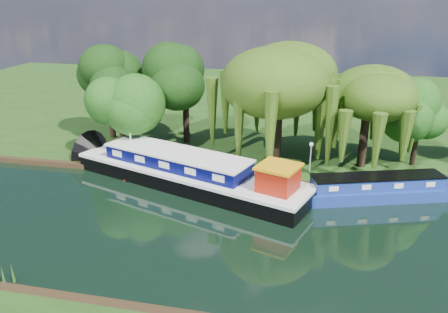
# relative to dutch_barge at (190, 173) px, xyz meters

# --- Properties ---
(ground) EXTENTS (120.00, 120.00, 0.00)m
(ground) POSITION_rel_dutch_barge_xyz_m (8.72, -6.76, -1.05)
(ground) COLOR black
(far_bank) EXTENTS (120.00, 52.00, 0.45)m
(far_bank) POSITION_rel_dutch_barge_xyz_m (8.72, 27.24, -0.82)
(far_bank) COLOR #1C370F
(far_bank) RESTS_ON ground
(dutch_barge) EXTENTS (20.35, 10.85, 4.22)m
(dutch_barge) POSITION_rel_dutch_barge_xyz_m (0.00, 0.00, 0.00)
(dutch_barge) COLOR black
(dutch_barge) RESTS_ON ground
(narrowboat) EXTENTS (13.80, 6.46, 2.01)m
(narrowboat) POSITION_rel_dutch_barge_xyz_m (14.17, 0.50, -0.33)
(narrowboat) COLOR navy
(narrowboat) RESTS_ON ground
(red_dinghy) EXTENTS (4.13, 3.53, 0.72)m
(red_dinghy) POSITION_rel_dutch_barge_xyz_m (-4.02, 0.27, -1.05)
(red_dinghy) COLOR #9C1B0B
(red_dinghy) RESTS_ON ground
(willow_left) EXTENTS (8.09, 8.09, 9.70)m
(willow_left) POSITION_rel_dutch_barge_xyz_m (6.27, 5.77, 6.45)
(willow_left) COLOR black
(willow_left) RESTS_ON far_bank
(willow_right) EXTENTS (6.23, 6.23, 7.59)m
(willow_right) POSITION_rel_dutch_barge_xyz_m (13.45, 5.90, 4.94)
(willow_right) COLOR black
(willow_right) RESTS_ON far_bank
(tree_far_left) EXTENTS (4.48, 4.48, 7.22)m
(tree_far_left) POSITION_rel_dutch_barge_xyz_m (-7.13, 3.39, 4.36)
(tree_far_left) COLOR black
(tree_far_left) RESTS_ON far_bank
(tree_far_back) EXTENTS (4.98, 4.98, 8.38)m
(tree_far_back) POSITION_rel_dutch_barge_xyz_m (-10.84, 8.87, 5.26)
(tree_far_back) COLOR black
(tree_far_back) RESTS_ON far_bank
(tree_far_mid) EXTENTS (5.39, 5.39, 8.81)m
(tree_far_mid) POSITION_rel_dutch_barge_xyz_m (-3.01, 9.07, 5.48)
(tree_far_mid) COLOR black
(tree_far_mid) RESTS_ON far_bank
(tree_far_right) EXTENTS (3.92, 3.92, 6.42)m
(tree_far_right) POSITION_rel_dutch_barge_xyz_m (17.84, 7.22, 3.84)
(tree_far_right) COLOR black
(tree_far_right) RESTS_ON far_bank
(lamppost) EXTENTS (0.36, 0.36, 2.56)m
(lamppost) POSITION_rel_dutch_barge_xyz_m (9.22, 3.74, 1.37)
(lamppost) COLOR silver
(lamppost) RESTS_ON far_bank
(mooring_posts) EXTENTS (19.16, 0.16, 1.00)m
(mooring_posts) POSITION_rel_dutch_barge_xyz_m (8.22, 1.64, -0.10)
(mooring_posts) COLOR silver
(mooring_posts) RESTS_ON far_bank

